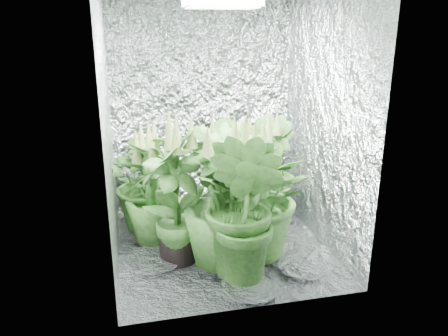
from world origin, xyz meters
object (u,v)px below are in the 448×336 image
(plant_c, at_px, (268,171))
(plant_f, at_px, (176,196))
(circulation_fan, at_px, (278,205))
(grow_lamp, at_px, (222,1))
(plant_g, at_px, (244,208))
(plant_d, at_px, (154,195))
(plant_a, at_px, (150,181))
(plant_h, at_px, (221,200))
(plant_e, at_px, (254,195))
(plant_b, at_px, (226,174))

(plant_c, distance_m, plant_f, 1.03)
(plant_f, height_order, circulation_fan, plant_f)
(grow_lamp, distance_m, plant_g, 1.38)
(plant_c, relative_size, plant_d, 1.10)
(plant_d, distance_m, circulation_fan, 1.16)
(plant_c, height_order, circulation_fan, plant_c)
(plant_a, relative_size, plant_h, 0.88)
(plant_d, relative_size, plant_h, 0.84)
(plant_c, relative_size, plant_e, 0.83)
(grow_lamp, xyz_separation_m, plant_f, (-0.36, -0.11, -1.32))
(plant_d, distance_m, plant_g, 0.88)
(plant_b, height_order, plant_f, plant_f)
(grow_lamp, bearing_deg, plant_f, -163.40)
(plant_b, distance_m, plant_e, 0.79)
(plant_a, bearing_deg, plant_c, -1.34)
(plant_g, height_order, plant_h, plant_g)
(plant_e, height_order, plant_f, plant_f)
(plant_a, bearing_deg, grow_lamp, -42.09)
(plant_a, relative_size, plant_d, 1.04)
(plant_c, distance_m, plant_d, 1.04)
(plant_d, bearing_deg, grow_lamp, -23.41)
(grow_lamp, height_order, circulation_fan, grow_lamp)
(plant_g, bearing_deg, plant_f, 138.38)
(plant_d, bearing_deg, circulation_fan, 9.95)
(plant_a, bearing_deg, circulation_fan, -2.76)
(grow_lamp, distance_m, plant_h, 1.34)
(plant_b, relative_size, plant_h, 0.85)
(plant_a, height_order, plant_b, plant_a)
(grow_lamp, relative_size, plant_f, 0.45)
(plant_a, xyz_separation_m, circulation_fan, (1.12, -0.05, -0.30))
(plant_b, xyz_separation_m, plant_f, (-0.52, -0.67, 0.09))
(circulation_fan, bearing_deg, grow_lamp, -162.18)
(plant_b, bearing_deg, plant_d, -152.63)
(plant_b, height_order, circulation_fan, plant_b)
(plant_d, relative_size, plant_f, 0.83)
(plant_a, bearing_deg, plant_d, -86.40)
(plant_c, xyz_separation_m, plant_g, (-0.47, -0.91, 0.06))
(grow_lamp, relative_size, plant_b, 0.54)
(plant_b, bearing_deg, plant_a, -172.13)
(plant_b, relative_size, plant_f, 0.84)
(plant_e, bearing_deg, grow_lamp, 128.64)
(plant_c, xyz_separation_m, plant_d, (-1.01, -0.22, -0.05))
(grow_lamp, height_order, plant_a, grow_lamp)
(plant_c, distance_m, circulation_fan, 0.33)
(plant_a, relative_size, circulation_fan, 2.80)
(circulation_fan, bearing_deg, plant_a, 161.11)
(plant_c, height_order, plant_d, plant_c)
(grow_lamp, relative_size, plant_e, 0.42)
(plant_c, bearing_deg, plant_d, -167.52)
(plant_a, distance_m, plant_e, 0.98)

